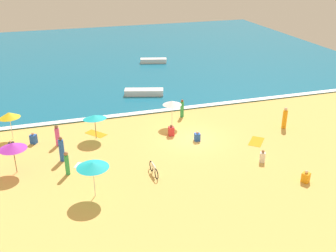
% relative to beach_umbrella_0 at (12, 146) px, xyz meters
% --- Properties ---
extents(ground_plane, '(60.00, 60.00, 0.00)m').
position_rel_beach_umbrella_0_xyz_m(ground_plane, '(12.93, 1.27, -1.96)').
color(ground_plane, '#EDBC60').
extents(ocean_water, '(60.00, 44.00, 0.10)m').
position_rel_beach_umbrella_0_xyz_m(ocean_water, '(12.93, 29.27, -1.91)').
color(ocean_water, '#146B93').
rests_on(ocean_water, ground_plane).
extents(wave_breaker_foam, '(57.00, 0.70, 0.01)m').
position_rel_beach_umbrella_0_xyz_m(wave_breaker_foam, '(12.93, 7.57, -1.85)').
color(wave_breaker_foam, white).
rests_on(wave_breaker_foam, ocean_water).
extents(beach_umbrella_0, '(2.54, 2.54, 2.17)m').
position_rel_beach_umbrella_0_xyz_m(beach_umbrella_0, '(0.00, 0.00, 0.00)').
color(beach_umbrella_0, '#4C3823').
rests_on(beach_umbrella_0, ground_plane).
extents(beach_umbrella_1, '(2.26, 2.26, 2.27)m').
position_rel_beach_umbrella_0_xyz_m(beach_umbrella_1, '(-0.45, 5.50, 0.05)').
color(beach_umbrella_1, silver).
rests_on(beach_umbrella_1, ground_plane).
extents(beach_umbrella_2, '(2.02, 2.01, 2.17)m').
position_rel_beach_umbrella_0_xyz_m(beach_umbrella_2, '(12.31, 4.34, 0.03)').
color(beach_umbrella_2, silver).
rests_on(beach_umbrella_2, ground_plane).
extents(beach_umbrella_3, '(2.55, 2.55, 2.31)m').
position_rel_beach_umbrella_0_xyz_m(beach_umbrella_3, '(4.62, -4.38, 0.18)').
color(beach_umbrella_3, silver).
rests_on(beach_umbrella_3, ground_plane).
extents(beach_umbrella_4, '(2.11, 2.13, 2.06)m').
position_rel_beach_umbrella_0_xyz_m(beach_umbrella_4, '(5.81, 3.65, -0.14)').
color(beach_umbrella_4, '#4C3823').
rests_on(beach_umbrella_4, ground_plane).
extents(parked_bicycle, '(0.13, 1.82, 0.76)m').
position_rel_beach_umbrella_0_xyz_m(parked_bicycle, '(8.69, -3.01, -1.57)').
color(parked_bicycle, black).
rests_on(parked_bicycle, ground_plane).
extents(beachgoer_0, '(0.46, 0.46, 0.81)m').
position_rel_beach_umbrella_0_xyz_m(beachgoer_0, '(13.25, 0.87, -1.62)').
color(beachgoer_0, blue).
rests_on(beachgoer_0, ground_plane).
extents(beachgoer_1, '(0.47, 0.47, 1.65)m').
position_rel_beach_umbrella_0_xyz_m(beachgoer_1, '(2.89, 3.31, -1.16)').
color(beachgoer_1, '#D84CA5').
rests_on(beachgoer_1, ground_plane).
extents(beachgoer_2, '(0.61, 0.61, 0.85)m').
position_rel_beach_umbrella_0_xyz_m(beachgoer_2, '(17.70, -6.80, -1.60)').
color(beachgoer_2, orange).
rests_on(beachgoer_2, ground_plane).
extents(beachgoer_3, '(0.32, 0.32, 1.63)m').
position_rel_beach_umbrella_0_xyz_m(beachgoer_3, '(13.70, 5.77, -1.18)').
color(beachgoer_3, green).
rests_on(beachgoer_3, ground_plane).
extents(beachgoer_4, '(0.45, 0.45, 0.82)m').
position_rel_beach_umbrella_0_xyz_m(beachgoer_4, '(-0.45, 3.47, -1.61)').
color(beachgoer_4, black).
rests_on(beachgoer_4, ground_plane).
extents(beachgoer_5, '(0.46, 0.46, 0.94)m').
position_rel_beach_umbrella_0_xyz_m(beachgoer_5, '(11.61, 2.37, -1.56)').
color(beachgoer_5, red).
rests_on(beachgoer_5, ground_plane).
extents(beachgoer_6, '(0.60, 0.60, 0.90)m').
position_rel_beach_umbrella_0_xyz_m(beachgoer_6, '(1.11, 4.18, -1.57)').
color(beachgoer_6, blue).
rests_on(beachgoer_6, ground_plane).
extents(beachgoer_7, '(0.37, 0.37, 1.85)m').
position_rel_beach_umbrella_0_xyz_m(beachgoer_7, '(3.04, 0.72, -1.09)').
color(beachgoer_7, blue).
rests_on(beachgoer_7, ground_plane).
extents(beachgoer_8, '(0.42, 0.42, 1.67)m').
position_rel_beach_umbrella_0_xyz_m(beachgoer_8, '(3.25, -1.29, -1.13)').
color(beachgoer_8, green).
rests_on(beachgoer_8, ground_plane).
extents(beachgoer_9, '(0.48, 0.48, 0.93)m').
position_rel_beach_umbrella_0_xyz_m(beachgoer_9, '(16.38, -3.65, -1.55)').
color(beachgoer_9, white).
rests_on(beachgoer_9, ground_plane).
extents(beachgoer_10, '(0.48, 0.48, 1.81)m').
position_rel_beach_umbrella_0_xyz_m(beachgoer_10, '(21.02, 1.00, -1.10)').
color(beachgoer_10, orange).
rests_on(beachgoer_10, ground_plane).
extents(beach_towel_0, '(1.71, 1.42, 0.01)m').
position_rel_beach_umbrella_0_xyz_m(beach_towel_0, '(4.51, -0.53, -1.95)').
color(beach_towel_0, white).
rests_on(beach_towel_0, ground_plane).
extents(beach_towel_1, '(1.77, 1.92, 0.01)m').
position_rel_beach_umbrella_0_xyz_m(beach_towel_1, '(5.90, 4.47, -1.95)').
color(beach_towel_1, orange).
rests_on(beach_towel_1, ground_plane).
extents(beach_towel_2, '(1.87, 1.97, 0.01)m').
position_rel_beach_umbrella_0_xyz_m(beach_towel_2, '(17.58, -0.65, -1.95)').
color(beach_towel_2, orange).
rests_on(beach_towel_2, ground_plane).
extents(small_boat_0, '(3.49, 1.84, 0.56)m').
position_rel_beach_umbrella_0_xyz_m(small_boat_0, '(16.02, 23.73, -1.57)').
color(small_boat_0, white).
rests_on(small_boat_0, ocean_water).
extents(small_boat_1, '(4.04, 2.16, 0.59)m').
position_rel_beach_umbrella_0_xyz_m(small_boat_1, '(11.83, 12.12, -1.56)').
color(small_boat_1, white).
rests_on(small_boat_1, ocean_water).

